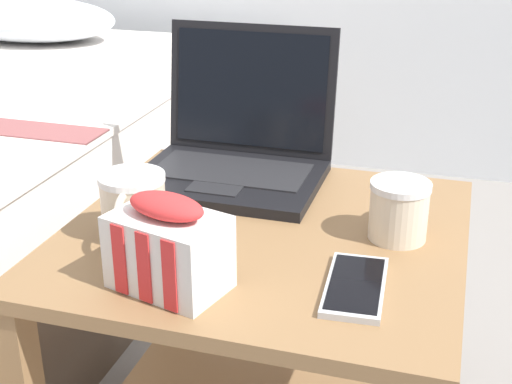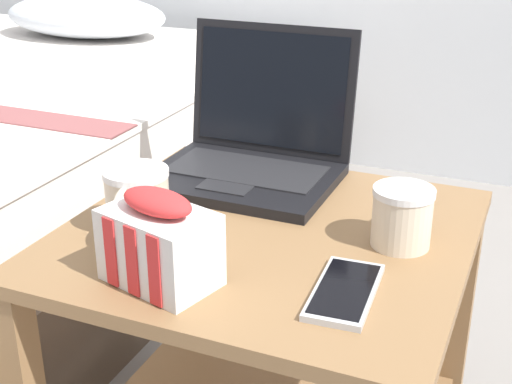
% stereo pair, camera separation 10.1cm
% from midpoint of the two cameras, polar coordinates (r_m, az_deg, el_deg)
% --- Properties ---
extents(bedside_table, '(0.60, 0.58, 0.50)m').
position_cam_midpoint_polar(bedside_table, '(1.17, -1.89, -10.86)').
color(bedside_table, olive).
rests_on(bedside_table, ground_plane).
extents(laptop, '(0.32, 0.28, 0.25)m').
position_cam_midpoint_polar(laptop, '(1.27, -3.89, 3.46)').
color(laptop, black).
rests_on(laptop, bedside_table).
extents(mug_front_left, '(0.10, 0.14, 0.10)m').
position_cam_midpoint_polar(mug_front_left, '(1.06, -12.55, -0.98)').
color(mug_front_left, beige).
rests_on(mug_front_left, bedside_table).
extents(mug_front_right, '(0.09, 0.13, 0.09)m').
position_cam_midpoint_polar(mug_front_right, '(1.05, 8.75, -1.21)').
color(mug_front_right, beige).
rests_on(mug_front_right, bedside_table).
extents(snack_bag, '(0.16, 0.13, 0.13)m').
position_cam_midpoint_polar(snack_bag, '(0.92, -10.18, -4.44)').
color(snack_bag, silver).
rests_on(snack_bag, bedside_table).
extents(cell_phone, '(0.08, 0.16, 0.01)m').
position_cam_midpoint_polar(cell_phone, '(0.93, 4.86, -7.58)').
color(cell_phone, '#B7BABC').
rests_on(cell_phone, bedside_table).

